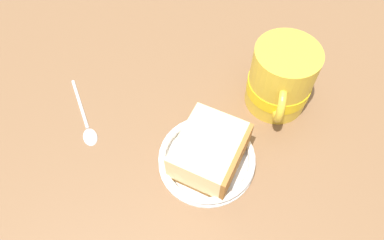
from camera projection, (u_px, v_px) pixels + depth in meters
ground_plane at (177, 107)px, 55.63cm from camera, size 115.44×115.44×2.64cm
small_plate at (207, 159)px, 48.25cm from camera, size 13.17×13.17×1.74cm
cake_slice at (209, 151)px, 46.13cm from camera, size 12.09×11.45×5.05cm
tea_mug at (280, 78)px, 50.55cm from camera, size 11.85×9.17×10.40cm
teaspoon at (86, 124)px, 51.88cm from camera, size 12.18×5.80×0.80cm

